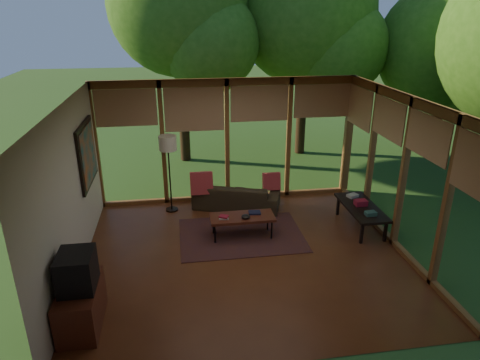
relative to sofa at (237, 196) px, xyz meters
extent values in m
plane|color=brown|center=(-0.13, -2.00, -0.27)|extent=(5.50, 5.50, 0.00)
plane|color=white|center=(-0.13, -2.00, 2.43)|extent=(5.50, 5.50, 0.00)
cube|color=beige|center=(-2.88, -2.00, 1.08)|extent=(0.04, 5.00, 2.70)
cube|color=beige|center=(-0.13, -4.50, 1.08)|extent=(5.50, 0.04, 2.70)
cube|color=brown|center=(-0.13, 0.50, 1.08)|extent=(5.50, 0.12, 2.70)
cube|color=brown|center=(2.62, -2.00, 1.08)|extent=(0.12, 5.00, 2.70)
plane|color=#2F5720|center=(7.87, 6.00, -0.28)|extent=(40.00, 40.00, 0.00)
cylinder|color=#312012|center=(-0.99, 3.48, 2.39)|extent=(0.28, 0.28, 5.32)
sphere|color=#275513|center=(-0.99, 3.48, 3.87)|extent=(3.62, 3.62, 3.62)
cylinder|color=#312012|center=(2.43, 3.64, 2.25)|extent=(0.28, 0.28, 5.03)
sphere|color=#275513|center=(2.43, 3.64, 3.64)|extent=(3.80, 3.80, 3.80)
cylinder|color=#312012|center=(5.93, 2.63, 1.72)|extent=(0.28, 0.28, 3.97)
sphere|color=#275513|center=(5.93, 2.63, 2.82)|extent=(3.40, 3.40, 3.40)
cube|color=maroon|center=(-0.10, -1.27, -0.26)|extent=(2.32, 1.64, 0.01)
imported|color=#372B1B|center=(0.00, 0.00, 0.00)|extent=(1.97, 1.28, 0.54)
cube|color=maroon|center=(-0.75, -0.05, 0.35)|extent=(0.47, 0.25, 0.49)
cube|color=maroon|center=(0.75, -0.05, 0.30)|extent=(0.37, 0.20, 0.39)
cube|color=#B7B1A6|center=(-0.43, -1.36, 0.17)|extent=(0.19, 0.15, 0.03)
cube|color=maroon|center=(-0.43, -1.36, 0.20)|extent=(0.20, 0.18, 0.03)
cube|color=black|center=(0.17, -1.23, 0.17)|extent=(0.23, 0.18, 0.03)
ellipsoid|color=black|center=(-0.03, -1.41, 0.19)|extent=(0.16, 0.16, 0.07)
cube|color=#5D2619|center=(-2.60, -3.40, 0.03)|extent=(0.50, 1.00, 0.60)
cube|color=black|center=(-2.58, -3.40, 0.58)|extent=(0.45, 0.55, 0.50)
cube|color=#2E524C|center=(2.27, -1.69, 0.22)|extent=(0.21, 0.15, 0.07)
cube|color=maroon|center=(2.27, -1.24, 0.24)|extent=(0.24, 0.18, 0.11)
cube|color=#B7B1A6|center=(2.27, -0.84, 0.22)|extent=(0.25, 0.22, 0.06)
cylinder|color=black|center=(-1.40, 0.05, -0.25)|extent=(0.26, 0.26, 0.03)
cylinder|color=black|center=(-1.40, 0.05, 0.52)|extent=(0.03, 0.03, 1.52)
cylinder|color=beige|center=(-1.40, 0.05, 1.23)|extent=(0.36, 0.36, 0.30)
cube|color=#5D2619|center=(-0.08, -1.31, 0.13)|extent=(1.20, 0.50, 0.05)
cylinder|color=black|center=(-0.61, -1.49, -0.08)|extent=(0.03, 0.03, 0.38)
cylinder|color=black|center=(0.45, -1.49, -0.08)|extent=(0.03, 0.03, 0.38)
cylinder|color=black|center=(-0.61, -1.13, -0.08)|extent=(0.03, 0.03, 0.38)
cylinder|color=black|center=(0.45, -1.13, -0.08)|extent=(0.03, 0.03, 0.38)
cube|color=black|center=(2.27, -1.29, 0.16)|extent=(0.60, 1.40, 0.05)
cube|color=black|center=(2.04, -1.89, -0.07)|extent=(0.05, 0.05, 0.40)
cube|color=black|center=(2.50, -1.89, -0.07)|extent=(0.05, 0.05, 0.40)
cube|color=black|center=(2.04, -0.69, -0.07)|extent=(0.05, 0.05, 0.40)
cube|color=black|center=(2.50, -0.69, -0.07)|extent=(0.05, 0.05, 0.40)
cube|color=black|center=(-2.85, -0.60, 1.28)|extent=(0.05, 1.35, 1.15)
cube|color=#175C6B|center=(-2.82, -0.60, 1.28)|extent=(0.02, 1.20, 1.00)
camera|label=1|loc=(-1.20, -8.37, 3.71)|focal=32.00mm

